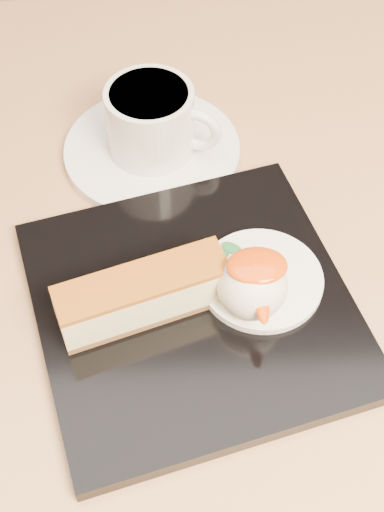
{
  "coord_description": "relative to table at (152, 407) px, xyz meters",
  "views": [
    {
      "loc": [
        0.02,
        -0.28,
        1.16
      ],
      "look_at": [
        0.04,
        0.02,
        0.76
      ],
      "focal_mm": 50.0,
      "sensor_mm": 36.0,
      "label": 1
    }
  ],
  "objects": [
    {
      "name": "saucer",
      "position": [
        0.01,
        0.16,
        0.16
      ],
      "size": [
        0.15,
        0.15,
        0.01
      ],
      "primitive_type": "cylinder",
      "color": "white",
      "rests_on": "table"
    },
    {
      "name": "table",
      "position": [
        0.0,
        0.0,
        0.0
      ],
      "size": [
        0.8,
        0.8,
        0.72
      ],
      "color": "black",
      "rests_on": "ground"
    },
    {
      "name": "mango_sauce",
      "position": [
        0.08,
        -0.0,
        0.21
      ],
      "size": [
        0.04,
        0.03,
        0.01
      ],
      "primitive_type": "ellipsoid",
      "color": "#E44607",
      "rests_on": "ice_cream_scoop"
    },
    {
      "name": "ice_cream_scoop",
      "position": [
        0.08,
        -0.0,
        0.19
      ],
      "size": [
        0.05,
        0.05,
        0.05
      ],
      "primitive_type": "sphere",
      "color": "white",
      "rests_on": "cream_smear"
    },
    {
      "name": "cream_smear",
      "position": [
        0.09,
        0.02,
        0.17
      ],
      "size": [
        0.09,
        0.09,
        0.01
      ],
      "primitive_type": "cylinder",
      "color": "white",
      "rests_on": "dessert_plate"
    },
    {
      "name": "dessert_plate",
      "position": [
        0.04,
        0.0,
        0.16
      ],
      "size": [
        0.27,
        0.27,
        0.01
      ],
      "primitive_type": "cube",
      "rotation": [
        0.0,
        0.0,
        0.26
      ],
      "color": "black",
      "rests_on": "table"
    },
    {
      "name": "coffee_cup",
      "position": [
        0.01,
        0.16,
        0.2
      ],
      "size": [
        0.09,
        0.07,
        0.06
      ],
      "rotation": [
        0.0,
        0.0,
        -0.33
      ],
      "color": "white",
      "rests_on": "saucer"
    },
    {
      "name": "mint_sprig",
      "position": [
        0.06,
        0.04,
        0.17
      ],
      "size": [
        0.04,
        0.03,
        0.0
      ],
      "color": "#297D3C",
      "rests_on": "cream_smear"
    },
    {
      "name": "cheesecake",
      "position": [
        0.0,
        -0.0,
        0.19
      ],
      "size": [
        0.12,
        0.07,
        0.04
      ],
      "rotation": [
        0.0,
        0.0,
        0.32
      ],
      "color": "brown",
      "rests_on": "dessert_plate"
    }
  ]
}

